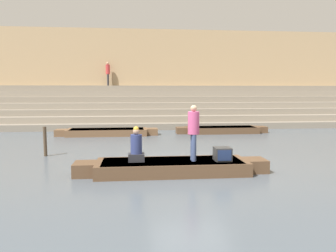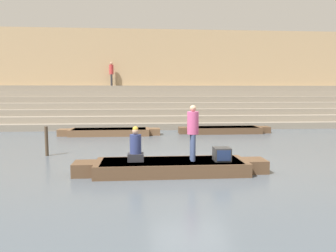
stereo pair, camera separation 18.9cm
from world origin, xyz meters
The scene contains 11 objects.
ground_plane centered at (0.00, 0.00, 0.00)m, with size 120.00×120.00×0.00m, color #4C5660.
ghat_steps centered at (0.00, 13.33, 1.01)m, with size 36.00×5.36×2.82m.
back_wall centered at (0.00, 15.84, 3.52)m, with size 34.20×1.28×7.09m.
rowboat_main centered at (-0.68, -0.72, 0.21)m, with size 5.69×1.51×0.38m.
person_standing centered at (-0.05, -0.76, 1.33)m, with size 0.33×0.33×1.64m.
person_rowing centered at (-1.73, -0.70, 0.79)m, with size 0.47×0.37×1.03m.
tv_set centered at (0.80, -0.85, 0.58)m, with size 0.48×0.47×0.39m.
moored_boat_shore centered at (-3.29, 7.86, 0.19)m, with size 5.51×1.34×0.36m.
moored_boat_distant centered at (3.22, 8.25, 0.19)m, with size 5.29×1.34×0.36m.
mooring_post centered at (-5.10, 2.31, 0.55)m, with size 0.12×0.12×1.11m, color #473828.
person_on_steps centered at (-3.75, 14.86, 3.83)m, with size 0.31×0.31×1.75m.
Camera 2 is at (-1.56, -10.16, 2.44)m, focal length 35.00 mm.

